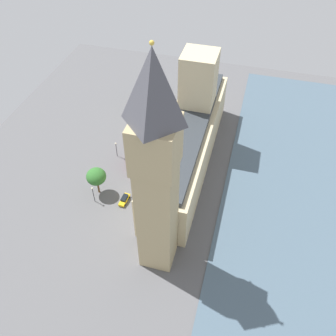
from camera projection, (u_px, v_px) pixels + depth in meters
name	position (u px, v px, depth m)	size (l,w,h in m)	color
ground_plane	(181.00, 161.00, 118.36)	(137.33, 137.33, 0.00)	#565659
river_thames	(289.00, 181.00, 111.79)	(38.17, 123.60, 0.25)	#475B6B
parliament_building	(190.00, 136.00, 112.79)	(14.11, 63.46, 32.86)	#CCBA8E
clock_tower	(156.00, 175.00, 72.03)	(8.99, 8.99, 58.38)	tan
car_silver_midblock	(162.00, 113.00, 135.60)	(1.82, 4.26, 1.74)	#B7B7BC
car_blue_leading	(154.00, 142.00, 123.80)	(1.86, 4.67, 1.74)	navy
double_decker_bus_corner	(136.00, 157.00, 115.96)	(2.76, 10.53, 4.75)	#B20C0F
car_yellow_cab_far_end	(124.00, 199.00, 105.66)	(2.06, 4.90, 1.74)	gold
pedestrian_opposite_hall	(163.00, 142.00, 124.06)	(0.56, 0.45, 1.53)	navy
pedestrian_near_tower	(168.00, 133.00, 127.57)	(0.46, 0.57, 1.64)	gray
plane_tree_under_trees	(148.00, 85.00, 137.79)	(7.10, 7.10, 10.43)	brown
plane_tree_trailing	(96.00, 177.00, 104.24)	(5.80, 5.80, 9.18)	brown
street_lamp_kerbside	(93.00, 192.00, 103.34)	(0.56, 0.56, 5.99)	black
street_lamp_by_river_gate	(116.00, 147.00, 117.40)	(0.56, 0.56, 5.74)	black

